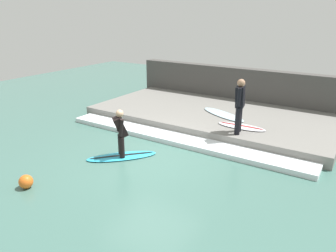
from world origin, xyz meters
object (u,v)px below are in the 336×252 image
Objects in this scene: surfboard_waiting_near at (241,126)px; surfer_waiting_near at (240,103)px; surfboard_spare at (223,114)px; surfboard_riding at (122,156)px; surfer_riding at (120,131)px; marker_buoy at (26,182)px.

surfer_waiting_near is at bearing -171.64° from surfboard_waiting_near.
surfer_waiting_near reaches higher than surfboard_spare.
surfboard_waiting_near reaches higher than surfboard_riding.
surfboard_waiting_near is (0.55, 0.08, -0.93)m from surfer_waiting_near.
surfboard_spare is at bearing 48.78° from surfboard_waiting_near.
surfer_riding reaches higher than surfboard_waiting_near.
marker_buoy is (-6.84, 2.04, -0.23)m from surfboard_spare.
surfboard_spare is (4.27, -1.27, 0.36)m from surfboard_riding.
surfboard_spare is 6.44× the size of marker_buoy.
surfer_riding is (0.00, 0.00, 0.79)m from surfboard_riding.
marker_buoy is at bearing 163.38° from surfboard_spare.
surfboard_spare is at bearing -16.62° from marker_buoy.
surfboard_riding is 1.16× the size of surfboard_waiting_near.
marker_buoy is (-5.91, 3.10, -0.23)m from surfboard_waiting_near.
surfboard_riding is 5.65× the size of marker_buoy.
surfer_waiting_near is 1.09m from surfboard_waiting_near.
surfer_waiting_near is 2.09m from surfboard_spare.
surfboard_riding is at bearing 163.49° from surfboard_spare.
surfboard_waiting_near reaches higher than marker_buoy.
surfboard_waiting_near reaches higher than surfboard_spare.
surfer_riding is 4.47m from surfboard_spare.
surfer_waiting_near is (2.79, -2.41, 1.30)m from surfboard_riding.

